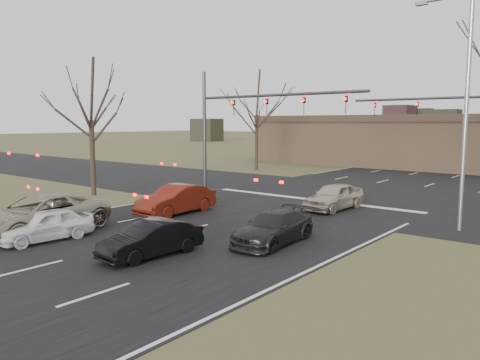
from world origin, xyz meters
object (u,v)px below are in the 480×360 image
object	(u,v)px
mast_arm_near	(241,114)
car_charcoal_sedan	(273,228)
mast_arm_far	(470,115)
car_red_ahead	(176,200)
car_silver_ahead	(334,196)
car_white_sedan	(45,225)
building	(460,142)
car_silver_suv	(39,215)
car_black_hatch	(151,239)
streetlight_right_near	(462,97)

from	to	relation	value
mast_arm_near	car_charcoal_sedan	xyz separation A→B (m)	(9.31, -9.61, -4.47)
mast_arm_far	car_red_ahead	xyz separation A→B (m)	(-9.18, -17.94, -4.30)
mast_arm_near	car_silver_ahead	world-z (taller)	mast_arm_near
mast_arm_near	car_white_sedan	bearing A→B (deg)	-81.44
building	car_silver_suv	world-z (taller)	building
car_silver_suv	car_silver_ahead	xyz separation A→B (m)	(6.85, 12.45, -0.10)
mast_arm_near	car_silver_suv	bearing A→B (deg)	-86.23
car_black_hatch	car_red_ahead	distance (m)	7.50
building	streetlight_right_near	xyz separation A→B (m)	(6.82, -28.00, 2.92)
building	mast_arm_far	distance (m)	15.75
building	car_white_sedan	world-z (taller)	building
car_white_sedan	car_silver_ahead	distance (m)	14.05
mast_arm_near	car_silver_suv	world-z (taller)	mast_arm_near
car_red_ahead	car_charcoal_sedan	bearing A→B (deg)	-14.43
car_charcoal_sedan	car_silver_ahead	size ratio (longest dim) A/B	1.02
mast_arm_far	car_black_hatch	xyz separation A→B (m)	(-4.34, -23.66, -4.41)
streetlight_right_near	car_black_hatch	world-z (taller)	streetlight_right_near
building	car_red_ahead	bearing A→B (deg)	-98.63
building	mast_arm_near	world-z (taller)	mast_arm_near
car_silver_suv	car_charcoal_sedan	world-z (taller)	car_silver_suv
car_charcoal_sedan	car_silver_ahead	xyz separation A→B (m)	(-1.51, 7.70, 0.09)
car_silver_suv	car_white_sedan	distance (m)	1.37
mast_arm_far	car_black_hatch	size ratio (longest dim) A/B	3.02
streetlight_right_near	car_white_sedan	xyz separation A→B (m)	(-11.82, -11.81, -4.97)
mast_arm_far	car_white_sedan	xyz separation A→B (m)	(-9.18, -24.81, -4.40)
car_silver_suv	car_silver_ahead	distance (m)	14.21
mast_arm_near	car_black_hatch	world-z (taller)	mast_arm_near
mast_arm_far	car_white_sedan	world-z (taller)	mast_arm_far
mast_arm_far	car_charcoal_sedan	bearing A→B (deg)	-96.13
car_charcoal_sedan	mast_arm_near	bearing A→B (deg)	130.53
building	car_red_ahead	distance (m)	33.37
car_charcoal_sedan	car_red_ahead	xyz separation A→B (m)	(-7.08, 1.68, 0.12)
mast_arm_far	car_black_hatch	bearing A→B (deg)	-100.40
car_silver_suv	car_white_sedan	bearing A→B (deg)	-23.61
car_black_hatch	car_charcoal_sedan	xyz separation A→B (m)	(2.23, 4.04, -0.00)
building	streetlight_right_near	bearing A→B (deg)	-76.31
car_silver_suv	mast_arm_near	bearing A→B (deg)	89.58
mast_arm_far	car_white_sedan	distance (m)	26.82
car_silver_ahead	car_silver_suv	bearing A→B (deg)	-115.05
car_black_hatch	car_red_ahead	bearing A→B (deg)	134.81
car_red_ahead	car_silver_ahead	xyz separation A→B (m)	(5.57, 6.02, -0.02)
streetlight_right_near	car_charcoal_sedan	world-z (taller)	streetlight_right_near
building	car_black_hatch	xyz separation A→B (m)	(-0.16, -38.66, -2.06)
car_black_hatch	car_silver_ahead	size ratio (longest dim) A/B	0.90
car_black_hatch	streetlight_right_near	bearing A→B (deg)	61.35
mast_arm_near	streetlight_right_near	bearing A→B (deg)	-12.05
building	car_black_hatch	world-z (taller)	building
mast_arm_near	car_red_ahead	xyz separation A→B (m)	(2.23, -7.94, -4.35)
streetlight_right_near	car_charcoal_sedan	size ratio (longest dim) A/B	2.40
building	car_red_ahead	xyz separation A→B (m)	(-5.00, -32.94, -1.94)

